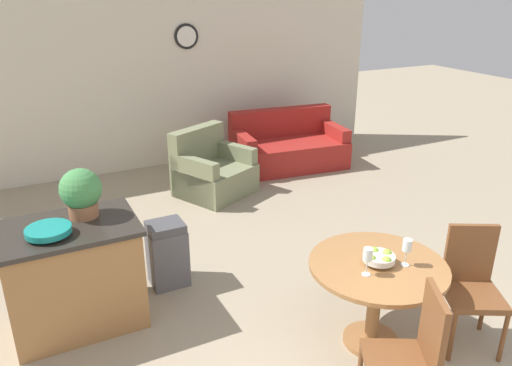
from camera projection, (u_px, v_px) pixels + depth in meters
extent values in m
cube|color=beige|center=(143.00, 81.00, 7.48)|extent=(8.00, 0.06, 2.70)
cylinder|color=black|center=(186.00, 36.00, 7.51)|extent=(0.37, 0.02, 0.37)
cylinder|color=white|center=(187.00, 36.00, 7.49)|extent=(0.30, 0.01, 0.30)
cylinder|color=#9E6B3D|center=(370.00, 340.00, 4.05)|extent=(0.44, 0.44, 0.04)
cylinder|color=#9E6B3D|center=(374.00, 304.00, 3.92)|extent=(0.11, 0.11, 0.66)
cylinder|color=#9E6B3D|center=(378.00, 266.00, 3.80)|extent=(1.06, 1.06, 0.03)
cube|color=brown|center=(398.00, 363.00, 3.19)|extent=(0.57, 0.57, 0.05)
cube|color=brown|center=(433.00, 329.00, 3.08)|extent=(0.22, 0.36, 0.50)
cylinder|color=brown|center=(503.00, 338.00, 3.78)|extent=(0.04, 0.04, 0.43)
cylinder|color=brown|center=(452.00, 337.00, 3.79)|extent=(0.04, 0.04, 0.43)
cylinder|color=brown|center=(483.00, 308.00, 4.13)|extent=(0.04, 0.04, 0.43)
cylinder|color=brown|center=(437.00, 307.00, 4.14)|extent=(0.04, 0.04, 0.43)
cube|color=brown|center=(473.00, 296.00, 3.87)|extent=(0.57, 0.57, 0.05)
cube|color=brown|center=(470.00, 253.00, 3.94)|extent=(0.36, 0.22, 0.50)
cylinder|color=silver|center=(378.00, 262.00, 3.78)|extent=(0.09, 0.09, 0.03)
cylinder|color=silver|center=(379.00, 258.00, 3.77)|extent=(0.24, 0.24, 0.05)
sphere|color=#8CB738|center=(387.00, 254.00, 3.80)|extent=(0.08, 0.08, 0.08)
sphere|color=#8CB738|center=(374.00, 251.00, 3.84)|extent=(0.08, 0.08, 0.08)
sphere|color=#8CB738|center=(371.00, 259.00, 3.73)|extent=(0.08, 0.08, 0.08)
sphere|color=#8CB738|center=(387.00, 261.00, 3.70)|extent=(0.08, 0.08, 0.08)
cylinder|color=silver|center=(366.00, 274.00, 3.65)|extent=(0.06, 0.06, 0.01)
cylinder|color=silver|center=(367.00, 267.00, 3.62)|extent=(0.01, 0.01, 0.12)
cylinder|color=silver|center=(368.00, 254.00, 3.58)|extent=(0.07, 0.07, 0.09)
cylinder|color=silver|center=(405.00, 265.00, 3.77)|extent=(0.06, 0.06, 0.01)
cylinder|color=silver|center=(406.00, 257.00, 3.75)|extent=(0.01, 0.01, 0.12)
cylinder|color=silver|center=(407.00, 245.00, 3.71)|extent=(0.07, 0.07, 0.09)
cube|color=#9E6B3D|center=(75.00, 278.00, 4.14)|extent=(1.02, 0.69, 0.88)
cube|color=#2D2823|center=(67.00, 228.00, 3.97)|extent=(1.08, 0.75, 0.04)
cylinder|color=teal|center=(49.00, 235.00, 3.81)|extent=(0.12, 0.12, 0.02)
cylinder|color=teal|center=(48.00, 230.00, 3.79)|extent=(0.34, 0.34, 0.05)
cylinder|color=#A36642|center=(84.00, 210.00, 4.11)|extent=(0.24, 0.24, 0.12)
sphere|color=#478E4C|center=(81.00, 189.00, 4.04)|extent=(0.34, 0.34, 0.34)
cube|color=#56565B|center=(168.00, 257.00, 4.76)|extent=(0.35, 0.30, 0.57)
cube|color=#49494E|center=(165.00, 227.00, 4.64)|extent=(0.33, 0.29, 0.08)
cube|color=maroon|center=(289.00, 154.00, 7.89)|extent=(1.80, 1.14, 0.42)
cube|color=maroon|center=(280.00, 122.00, 8.05)|extent=(1.72, 0.40, 0.44)
cube|color=maroon|center=(243.00, 153.00, 7.60)|extent=(0.26, 0.89, 0.62)
cube|color=maroon|center=(333.00, 143.00, 8.10)|extent=(0.26, 0.89, 0.62)
cube|color=#7A7F5B|center=(215.00, 180.00, 6.85)|extent=(1.18, 1.14, 0.40)
cube|color=#7A7F5B|center=(197.00, 145.00, 6.87)|extent=(0.90, 0.55, 0.49)
cube|color=#7A7F5B|center=(195.00, 181.00, 6.53)|extent=(0.44, 0.75, 0.62)
cube|color=#7A7F5B|center=(234.00, 165.00, 7.10)|extent=(0.44, 0.75, 0.62)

